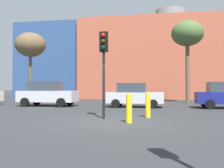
% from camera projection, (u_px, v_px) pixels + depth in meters
% --- Properties ---
extents(ground_plane, '(200.00, 200.00, 0.00)m').
position_uv_depth(ground_plane, '(110.00, 121.00, 10.74)').
color(ground_plane, '#2D3033').
extents(building_backdrop, '(40.54, 11.76, 11.93)m').
position_uv_depth(building_backdrop, '(170.00, 61.00, 35.17)').
color(building_backdrop, '#B2563D').
rests_on(building_backdrop, ground_plane).
extents(parked_car_1, '(4.31, 2.11, 1.87)m').
position_uv_depth(parked_car_1, '(47.00, 94.00, 19.54)').
color(parked_car_1, silver).
rests_on(parked_car_1, ground_plane).
extents(parked_car_2, '(3.98, 1.95, 1.72)m').
position_uv_depth(parked_car_2, '(134.00, 95.00, 18.41)').
color(parked_car_2, silver).
rests_on(parked_car_2, ground_plane).
extents(traffic_light_island, '(0.36, 0.36, 3.92)m').
position_uv_depth(traffic_light_island, '(104.00, 55.00, 11.59)').
color(traffic_light_island, black).
rests_on(traffic_light_island, ground_plane).
extents(bare_tree_1, '(2.96, 2.96, 6.78)m').
position_uv_depth(bare_tree_1, '(30.00, 45.00, 25.28)').
color(bare_tree_1, brown).
rests_on(bare_tree_1, ground_plane).
extents(bare_tree_2, '(2.91, 2.91, 7.53)m').
position_uv_depth(bare_tree_2, '(187.00, 35.00, 23.66)').
color(bare_tree_2, brown).
rests_on(bare_tree_2, ground_plane).
extents(bollard_yellow_0, '(0.24, 0.24, 1.15)m').
position_uv_depth(bollard_yellow_0, '(129.00, 108.00, 10.26)').
color(bollard_yellow_0, yellow).
rests_on(bollard_yellow_0, ground_plane).
extents(bollard_yellow_1, '(0.24, 0.24, 1.14)m').
position_uv_depth(bollard_yellow_1, '(148.00, 105.00, 12.13)').
color(bollard_yellow_1, yellow).
rests_on(bollard_yellow_1, ground_plane).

